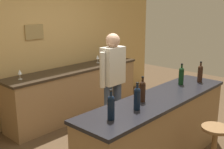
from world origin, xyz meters
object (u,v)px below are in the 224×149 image
(bartender, at_px, (113,79))
(wine_bottle_a, at_px, (111,106))
(bar_stool, at_px, (214,145))
(wine_bottle_b, at_px, (137,98))
(wine_bottle_e, at_px, (200,73))
(wine_glass_b, at_px, (98,57))
(wine_bottle_d, at_px, (181,75))
(wine_bottle_c, at_px, (142,90))
(wine_glass_a, at_px, (20,72))

(bartender, relative_size, wine_bottle_a, 5.29)
(bar_stool, bearing_deg, wine_bottle_b, 137.14)
(wine_bottle_e, relative_size, wine_glass_b, 1.97)
(wine_bottle_d, distance_m, wine_glass_b, 2.03)
(bar_stool, xyz_separation_m, wine_bottle_b, (-0.67, 0.62, 0.60))
(bar_stool, height_order, wine_bottle_b, wine_bottle_b)
(bar_stool, relative_size, wine_bottle_d, 2.22)
(wine_glass_b, bearing_deg, bartender, -125.09)
(bar_stool, xyz_separation_m, wine_glass_b, (0.84, 2.76, 0.55))
(wine_bottle_a, height_order, wine_bottle_b, same)
(wine_bottle_a, bearing_deg, wine_bottle_c, 7.40)
(wine_bottle_a, relative_size, wine_bottle_b, 1.00)
(wine_bottle_a, relative_size, wine_bottle_c, 1.00)
(wine_bottle_e, bearing_deg, bar_stool, -143.38)
(wine_glass_a, bearing_deg, wine_bottle_a, -95.78)
(wine_bottle_d, height_order, wine_glass_a, wine_bottle_d)
(bartender, height_order, wine_bottle_d, bartender)
(bartender, height_order, wine_bottle_a, bartender)
(wine_bottle_a, xyz_separation_m, wine_bottle_e, (1.88, -0.03, 0.00))
(wine_bottle_a, xyz_separation_m, wine_bottle_d, (1.57, 0.10, 0.00))
(wine_bottle_b, bearing_deg, bartender, 54.48)
(wine_glass_a, bearing_deg, wine_bottle_b, -85.50)
(wine_glass_b, bearing_deg, wine_bottle_a, -131.93)
(bartender, bearing_deg, wine_bottle_e, -52.60)
(wine_bottle_c, bearing_deg, wine_bottle_a, -172.60)
(bar_stool, xyz_separation_m, wine_bottle_c, (-0.43, 0.73, 0.60))
(wine_glass_b, bearing_deg, wine_bottle_c, -122.04)
(wine_glass_b, bearing_deg, wine_glass_a, 179.89)
(wine_glass_b, bearing_deg, bar_stool, -107.03)
(wine_bottle_c, height_order, wine_bottle_d, same)
(bartender, height_order, bar_stool, bartender)
(bartender, bearing_deg, wine_bottle_c, -117.93)
(wine_bottle_c, bearing_deg, wine_glass_b, 57.96)
(wine_bottle_a, xyz_separation_m, wine_bottle_b, (0.38, -0.03, 0.00))
(wine_bottle_b, distance_m, wine_bottle_e, 1.50)
(bartender, xyz_separation_m, wine_glass_a, (-0.89, 1.13, 0.07))
(wine_bottle_b, height_order, wine_bottle_c, same)
(wine_bottle_b, height_order, wine_glass_b, wine_bottle_b)
(bar_stool, height_order, wine_bottle_c, wine_bottle_c)
(bartender, distance_m, wine_glass_b, 1.38)
(bartender, xyz_separation_m, wine_bottle_d, (0.47, -0.88, 0.12))
(wine_bottle_a, distance_m, wine_glass_a, 2.12)
(wine_bottle_c, relative_size, wine_bottle_d, 1.00)
(wine_bottle_c, distance_m, wine_bottle_d, 0.95)
(bartender, bearing_deg, bar_stool, -91.84)
(wine_bottle_a, bearing_deg, bartender, 41.68)
(wine_bottle_b, relative_size, wine_bottle_c, 1.00)
(wine_bottle_d, xyz_separation_m, wine_glass_b, (0.32, 2.01, -0.05))
(bartender, height_order, wine_bottle_b, bartender)
(wine_bottle_a, bearing_deg, wine_glass_a, 84.22)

